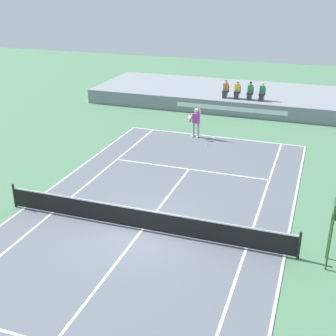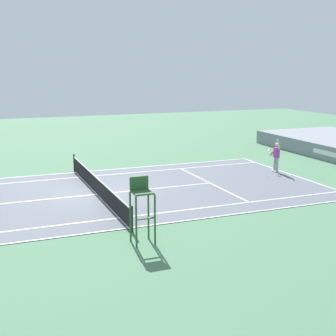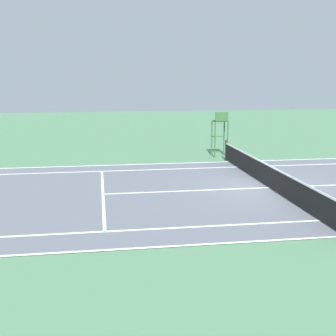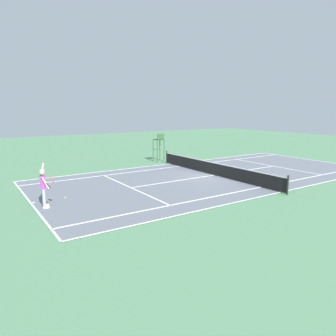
# 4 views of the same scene
# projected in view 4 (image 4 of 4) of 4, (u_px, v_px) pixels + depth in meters

# --- Properties ---
(ground_plane) EXTENTS (80.00, 80.00, 0.00)m
(ground_plane) POSITION_uv_depth(u_px,v_px,m) (213.00, 175.00, 21.86)
(ground_plane) COLOR #4C7A56
(court) EXTENTS (11.08, 23.88, 0.03)m
(court) POSITION_uv_depth(u_px,v_px,m) (213.00, 175.00, 21.86)
(court) COLOR slate
(court) RESTS_ON ground
(net) EXTENTS (11.98, 0.10, 1.07)m
(net) POSITION_uv_depth(u_px,v_px,m) (214.00, 168.00, 21.77)
(net) COLOR black
(net) RESTS_ON ground
(tennis_player) EXTENTS (0.81, 0.62, 2.08)m
(tennis_player) POSITION_uv_depth(u_px,v_px,m) (43.00, 187.00, 14.56)
(tennis_player) COLOR #9E9EA3
(tennis_player) RESTS_ON ground
(tennis_ball) EXTENTS (0.07, 0.07, 0.07)m
(tennis_ball) POSITION_uv_depth(u_px,v_px,m) (65.00, 198.00, 16.29)
(tennis_ball) COLOR #D1E533
(tennis_ball) RESTS_ON ground
(umpire_chair) EXTENTS (0.77, 0.77, 2.44)m
(umpire_chair) POSITION_uv_depth(u_px,v_px,m) (159.00, 144.00, 27.45)
(umpire_chair) COLOR #2D562D
(umpire_chair) RESTS_ON ground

